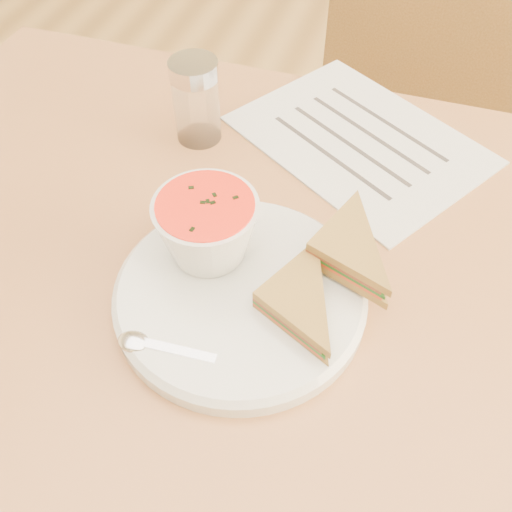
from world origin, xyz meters
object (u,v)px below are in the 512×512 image
at_px(soup_bowl, 207,231).
at_px(condiment_shaker, 196,101).
at_px(dining_table, 251,409).
at_px(chair_far, 376,167).
at_px(plate, 240,295).

distance_m(soup_bowl, condiment_shaker, 0.22).
height_order(dining_table, condiment_shaker, condiment_shaker).
xyz_separation_m(chair_far, condiment_shaker, (-0.22, -0.33, 0.32)).
bearing_deg(condiment_shaker, plate, -59.72).
relative_size(soup_bowl, condiment_shaker, 0.97).
height_order(dining_table, chair_far, chair_far).
bearing_deg(dining_table, soup_bowl, -150.76).
bearing_deg(dining_table, plate, -79.99).
bearing_deg(soup_bowl, condiment_shaker, 114.53).
relative_size(chair_far, condiment_shaker, 9.04).
distance_m(chair_far, condiment_shaker, 0.51).
distance_m(chair_far, soup_bowl, 0.62).
relative_size(plate, soup_bowl, 2.41).
bearing_deg(plate, soup_bowl, 142.50).
bearing_deg(dining_table, chair_far, 79.58).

